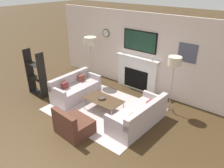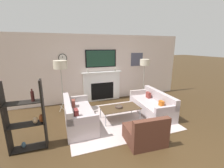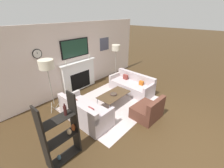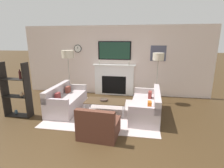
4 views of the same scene
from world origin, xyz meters
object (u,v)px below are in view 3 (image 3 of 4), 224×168
at_px(armchair, 148,111).
at_px(floor_lamp_right, 116,48).
at_px(floor_lamp_left, 46,65).
at_px(shelf_unit, 61,133).
at_px(couch_right, 132,86).
at_px(decorative_bowl, 113,94).
at_px(coffee_table, 114,95).
at_px(couch_left, 85,113).

distance_m(armchair, floor_lamp_right, 3.21).
relative_size(floor_lamp_left, shelf_unit, 1.15).
bearing_deg(couch_right, shelf_unit, -169.67).
xyz_separation_m(floor_lamp_left, shelf_unit, (-0.80, -1.82, -0.91)).
distance_m(decorative_bowl, floor_lamp_right, 2.34).
xyz_separation_m(coffee_table, decorative_bowl, (-0.05, -0.02, 0.05)).
distance_m(couch_left, couch_right, 2.50).
height_order(couch_left, floor_lamp_left, floor_lamp_left).
bearing_deg(couch_right, decorative_bowl, -176.35).
height_order(couch_right, floor_lamp_left, floor_lamp_left).
relative_size(coffee_table, floor_lamp_right, 0.68).
relative_size(floor_lamp_right, shelf_unit, 1.11).
relative_size(couch_right, armchair, 2.03).
xyz_separation_m(coffee_table, floor_lamp_left, (-1.63, 1.22, 1.26)).
xyz_separation_m(armchair, coffee_table, (-0.10, 1.30, 0.13)).
relative_size(couch_right, floor_lamp_right, 1.06).
xyz_separation_m(couch_left, couch_right, (2.50, -0.00, -0.02)).
xyz_separation_m(floor_lamp_left, floor_lamp_right, (3.20, 0.00, -0.05)).
height_order(floor_lamp_left, floor_lamp_right, floor_lamp_left).
height_order(couch_right, decorative_bowl, couch_right).
distance_m(couch_right, armchair, 1.76).
bearing_deg(couch_right, armchair, -129.29).
bearing_deg(shelf_unit, armchair, -15.32).
bearing_deg(shelf_unit, couch_right, 10.33).
xyz_separation_m(decorative_bowl, floor_lamp_right, (1.61, 1.24, 1.15)).
height_order(couch_left, coffee_table, couch_left).
height_order(floor_lamp_left, shelf_unit, floor_lamp_left).
height_order(couch_right, coffee_table, couch_right).
relative_size(couch_right, floor_lamp_left, 1.03).
bearing_deg(shelf_unit, floor_lamp_right, 24.53).
bearing_deg(armchair, shelf_unit, 164.68).
height_order(armchair, decorative_bowl, armchair).
relative_size(coffee_table, shelf_unit, 0.76).
bearing_deg(shelf_unit, floor_lamp_left, 66.30).
bearing_deg(floor_lamp_left, couch_right, -22.10).
height_order(couch_right, floor_lamp_right, floor_lamp_right).
height_order(decorative_bowl, floor_lamp_right, floor_lamp_right).
relative_size(coffee_table, floor_lamp_left, 0.66).
bearing_deg(floor_lamp_right, decorative_bowl, -142.41).
bearing_deg(decorative_bowl, floor_lamp_right, 37.59).
bearing_deg(decorative_bowl, couch_left, 176.21).
distance_m(armchair, decorative_bowl, 1.30).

